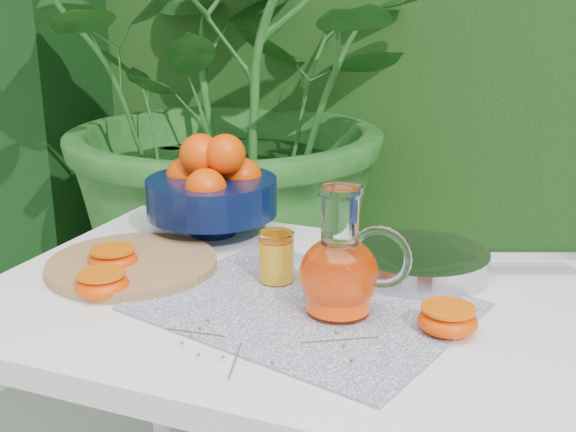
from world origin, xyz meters
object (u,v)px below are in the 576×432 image
at_px(cutting_board, 132,265).
at_px(fruit_bowl, 212,188).
at_px(juice_pitcher, 340,271).
at_px(white_table, 284,338).
at_px(saute_pan, 421,261).

xyz_separation_m(cutting_board, fruit_bowl, (0.04, 0.24, 0.09)).
relative_size(cutting_board, juice_pitcher, 1.50).
distance_m(white_table, cutting_board, 0.31).
relative_size(white_table, fruit_bowl, 2.98).
bearing_deg(fruit_bowl, saute_pan, -8.65).
relative_size(cutting_board, saute_pan, 0.68).
bearing_deg(juice_pitcher, fruit_bowl, 142.67).
distance_m(fruit_bowl, saute_pan, 0.46).
bearing_deg(cutting_board, white_table, 0.30).
relative_size(cutting_board, fruit_bowl, 0.91).
relative_size(fruit_bowl, saute_pan, 0.75).
height_order(white_table, cutting_board, cutting_board).
xyz_separation_m(fruit_bowl, saute_pan, (0.45, -0.07, -0.07)).
height_order(fruit_bowl, juice_pitcher, fruit_bowl).
distance_m(cutting_board, juice_pitcher, 0.41).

